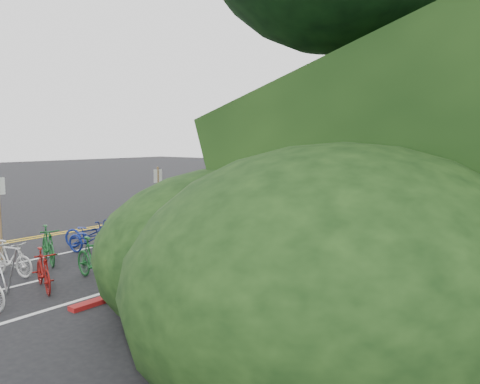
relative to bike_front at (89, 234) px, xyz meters
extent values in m
plane|color=black|center=(-1.12, -1.53, -0.49)|extent=(120.00, 120.00, 0.00)
cube|color=gold|center=(-3.27, 8.47, -0.48)|extent=(0.12, 80.00, 0.01)
cube|color=gold|center=(-2.97, 8.47, -0.48)|extent=(0.12, 80.00, 0.01)
cube|color=silver|center=(-0.12, 8.47, -0.48)|extent=(0.12, 80.00, 0.01)
cube|color=silver|center=(4.08, 8.47, -0.48)|extent=(0.12, 80.00, 0.01)
cube|color=silver|center=(1.98, -3.53, -0.48)|extent=(0.10, 1.60, 0.01)
cube|color=silver|center=(1.98, 2.47, -0.48)|extent=(0.10, 1.60, 0.01)
cube|color=silver|center=(1.98, 8.47, -0.48)|extent=(0.10, 1.60, 0.01)
cube|color=silver|center=(1.98, 14.47, -0.48)|extent=(0.10, 1.60, 0.01)
cube|color=silver|center=(1.98, 20.47, -0.48)|extent=(0.10, 1.60, 0.01)
cube|color=silver|center=(1.98, 26.47, -0.48)|extent=(0.10, 1.60, 0.01)
cube|color=silver|center=(1.98, 32.47, -0.48)|extent=(0.10, 1.60, 0.01)
cube|color=maroon|center=(4.58, 10.47, -0.44)|extent=(0.25, 28.00, 0.10)
cube|color=#382819|center=(5.28, 20.47, -0.41)|extent=(1.40, 44.00, 0.16)
ellipsoid|color=#284C19|center=(6.08, 1.47, 0.55)|extent=(2.00, 2.80, 1.60)
ellipsoid|color=#284C19|center=(6.88, 6.47, 1.06)|extent=(2.60, 3.64, 2.08)
ellipsoid|color=#284C19|center=(8.08, 12.47, 1.50)|extent=(2.20, 3.08, 1.76)
ellipsoid|color=#284C19|center=(6.68, 18.47, 1.07)|extent=(3.00, 4.20, 2.40)
ellipsoid|color=#284C19|center=(5.88, 4.47, 0.41)|extent=(1.80, 2.52, 1.44)
ellipsoid|color=black|center=(6.88, -1.03, 0.72)|extent=(5.28, 6.16, 3.52)
ellipsoid|color=black|center=(9.88, -2.03, 0.94)|extent=(6.24, 7.28, 4.16)
cylinder|color=#2D2319|center=(8.38, 1.47, 3.48)|extent=(0.80, 0.80, 5.54)
cylinder|color=#2D2319|center=(-10.12, 40.47, 2.28)|extent=(0.80, 0.80, 5.54)
ellipsoid|color=black|center=(-10.12, 40.47, 7.33)|extent=(7.57, 7.57, 7.20)
cylinder|color=#2D2319|center=(-7.12, 48.47, 2.07)|extent=(0.77, 0.77, 5.11)
ellipsoid|color=black|center=(-7.12, 48.47, 6.62)|extent=(6.63, 6.63, 6.30)
cylinder|color=gray|center=(2.08, -3.78, 0.09)|extent=(0.58, 0.04, 1.13)
cylinder|color=gray|center=(2.64, -3.78, 0.09)|extent=(0.58, 0.04, 1.13)
cylinder|color=gray|center=(1.88, 1.47, 0.66)|extent=(0.05, 3.00, 0.05)
cylinder|color=gray|center=(1.60, 0.07, 0.09)|extent=(0.58, 0.04, 1.13)
cylinder|color=gray|center=(2.16, 0.07, 0.09)|extent=(0.58, 0.04, 1.13)
cylinder|color=gray|center=(1.60, 2.87, 0.09)|extent=(0.58, 0.04, 1.13)
cylinder|color=gray|center=(2.16, 2.87, 0.09)|extent=(0.58, 0.04, 1.13)
cylinder|color=gray|center=(1.88, 6.47, 0.66)|extent=(0.05, 3.00, 0.05)
cylinder|color=gray|center=(1.60, 5.07, 0.09)|extent=(0.58, 0.04, 1.13)
cylinder|color=gray|center=(2.16, 5.07, 0.09)|extent=(0.58, 0.04, 1.13)
cylinder|color=gray|center=(1.60, 7.87, 0.09)|extent=(0.58, 0.04, 1.13)
cylinder|color=gray|center=(2.16, 7.87, 0.09)|extent=(0.58, 0.04, 1.13)
cylinder|color=gray|center=(1.88, 11.47, 0.66)|extent=(0.05, 3.00, 0.05)
cylinder|color=gray|center=(1.60, 10.07, 0.09)|extent=(0.58, 0.04, 1.13)
cylinder|color=gray|center=(2.16, 10.07, 0.09)|extent=(0.58, 0.04, 1.13)
cylinder|color=gray|center=(1.60, 12.87, 0.09)|extent=(0.58, 0.04, 1.13)
cylinder|color=gray|center=(2.16, 12.87, 0.09)|extent=(0.58, 0.04, 1.13)
cylinder|color=gray|center=(1.88, 16.47, 0.66)|extent=(0.05, 3.00, 0.05)
cylinder|color=gray|center=(1.60, 15.07, 0.09)|extent=(0.58, 0.04, 1.13)
cylinder|color=gray|center=(2.16, 15.07, 0.09)|extent=(0.58, 0.04, 1.13)
cylinder|color=gray|center=(1.60, 17.87, 0.09)|extent=(0.58, 0.04, 1.13)
cylinder|color=gray|center=(2.16, 17.87, 0.09)|extent=(0.58, 0.04, 1.13)
cylinder|color=gray|center=(1.88, 21.47, 0.66)|extent=(0.05, 3.00, 0.05)
cylinder|color=gray|center=(1.60, 20.07, 0.09)|extent=(0.58, 0.04, 1.13)
cylinder|color=gray|center=(2.16, 20.07, 0.09)|extent=(0.58, 0.04, 1.13)
cylinder|color=gray|center=(1.60, 22.87, 0.09)|extent=(0.58, 0.04, 1.13)
cylinder|color=gray|center=(2.16, 22.87, 0.09)|extent=(0.58, 0.04, 1.13)
cylinder|color=brown|center=(-0.82, -2.41, 0.78)|extent=(0.08, 0.08, 2.54)
cylinder|color=brown|center=(-0.52, 3.47, 0.76)|extent=(0.08, 0.08, 2.50)
cube|color=silver|center=(-0.52, 3.47, 1.66)|extent=(0.02, 0.40, 0.50)
cylinder|color=brown|center=(-0.52, 9.47, 0.76)|extent=(0.08, 0.08, 2.50)
cube|color=silver|center=(-0.52, 9.47, 1.66)|extent=(0.02, 0.40, 0.50)
cylinder|color=brown|center=(-0.52, 15.47, 0.76)|extent=(0.08, 0.08, 2.50)
cube|color=silver|center=(-0.52, 15.47, 1.66)|extent=(0.02, 0.40, 0.50)
cylinder|color=brown|center=(-0.52, 21.47, 0.76)|extent=(0.08, 0.08, 2.50)
cube|color=silver|center=(-0.52, 21.47, 1.66)|extent=(0.02, 0.40, 0.50)
imported|color=navy|center=(0.00, 0.00, 0.00)|extent=(1.22, 1.96, 0.97)
imported|color=beige|center=(1.06, -3.05, -0.02)|extent=(0.79, 1.62, 0.94)
imported|color=maroon|center=(2.81, -3.13, 0.01)|extent=(0.98, 1.70, 0.98)
imported|color=#144C1E|center=(0.64, -1.77, 0.05)|extent=(1.09, 1.86, 1.08)
imported|color=#144C1E|center=(3.12, -1.97, 0.06)|extent=(0.77, 1.87, 1.09)
imported|color=navy|center=(0.65, -0.44, -0.03)|extent=(0.88, 1.80, 0.90)
imported|color=slate|center=(2.47, -0.52, 0.00)|extent=(0.83, 1.68, 0.97)
imported|color=slate|center=(0.95, 0.36, -0.04)|extent=(1.04, 1.77, 0.88)
imported|color=black|center=(3.12, 0.40, -0.04)|extent=(0.77, 1.76, 0.89)
imported|color=navy|center=(1.20, 1.96, -0.01)|extent=(0.71, 1.82, 0.94)
imported|color=black|center=(2.83, 1.94, -0.03)|extent=(1.10, 1.84, 0.91)
imported|color=slate|center=(0.84, 3.09, 0.05)|extent=(0.64, 1.80, 1.06)
imported|color=#9E9EA3|center=(2.87, 3.27, -0.05)|extent=(0.98, 1.75, 0.87)
imported|color=beige|center=(1.07, 4.04, -0.02)|extent=(0.45, 1.56, 0.94)
camera|label=1|loc=(13.08, -8.67, 3.06)|focal=35.00mm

